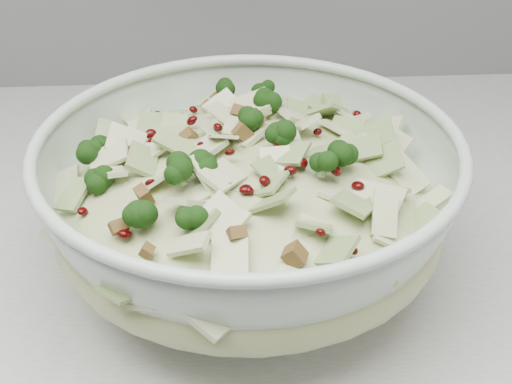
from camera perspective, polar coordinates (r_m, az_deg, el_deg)
mixing_bowl at (r=0.53m, az=-0.57°, el=-1.24°), size 0.33×0.33×0.12m
salad at (r=0.52m, az=-0.59°, el=0.59°), size 0.39×0.39×0.12m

